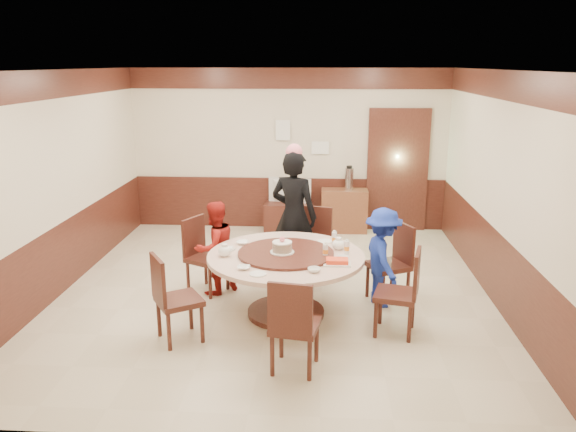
# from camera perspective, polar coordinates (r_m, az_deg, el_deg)

# --- Properties ---
(room) EXTENTS (6.00, 6.04, 2.84)m
(room) POSITION_cam_1_polar(r_m,az_deg,el_deg) (7.06, -1.32, 0.50)
(room) COLOR beige
(room) RESTS_ON ground
(banquet_table) EXTENTS (1.81, 1.81, 0.78)m
(banquet_table) POSITION_cam_1_polar(r_m,az_deg,el_deg) (6.55, -0.22, -5.72)
(banquet_table) COLOR #411B14
(banquet_table) RESTS_ON ground
(chair_0) EXTENTS (0.59, 0.59, 0.97)m
(chair_0) POSITION_cam_1_polar(r_m,az_deg,el_deg) (7.15, 10.26, -6.07)
(chair_0) COLOR #411B14
(chair_0) RESTS_ON ground
(chair_1) EXTENTS (0.55, 0.55, 0.97)m
(chair_1) POSITION_cam_1_polar(r_m,az_deg,el_deg) (7.76, 2.55, -4.11)
(chair_1) COLOR #411B14
(chair_1) RESTS_ON ground
(chair_2) EXTENTS (0.60, 0.59, 0.97)m
(chair_2) POSITION_cam_1_polar(r_m,az_deg,el_deg) (7.37, -8.31, -5.33)
(chair_2) COLOR #411B14
(chair_2) RESTS_ON ground
(chair_3) EXTENTS (0.61, 0.61, 0.97)m
(chair_3) POSITION_cam_1_polar(r_m,az_deg,el_deg) (6.17, -11.14, -9.70)
(chair_3) COLOR #411B14
(chair_3) RESTS_ON ground
(chair_4) EXTENTS (0.51, 0.52, 0.97)m
(chair_4) POSITION_cam_1_polar(r_m,az_deg,el_deg) (5.51, 0.65, -12.58)
(chair_4) COLOR #411B14
(chair_4) RESTS_ON ground
(chair_5) EXTENTS (0.54, 0.53, 0.97)m
(chair_5) POSITION_cam_1_polar(r_m,az_deg,el_deg) (6.31, 11.02, -9.09)
(chair_5) COLOR #411B14
(chair_5) RESTS_ON ground
(person_standing) EXTENTS (0.76, 0.64, 1.78)m
(person_standing) POSITION_cam_1_polar(r_m,az_deg,el_deg) (7.55, 0.61, -0.00)
(person_standing) COLOR black
(person_standing) RESTS_ON ground
(person_red) EXTENTS (0.74, 0.74, 1.21)m
(person_red) POSITION_cam_1_polar(r_m,az_deg,el_deg) (7.22, -7.41, -3.22)
(person_red) COLOR #A11B15
(person_red) RESTS_ON ground
(person_blue) EXTENTS (0.61, 0.87, 1.22)m
(person_blue) POSITION_cam_1_polar(r_m,az_deg,el_deg) (6.88, 9.59, -4.20)
(person_blue) COLOR #172D98
(person_blue) RESTS_ON ground
(birthday_cake) EXTENTS (0.28, 0.28, 0.19)m
(birthday_cake) POSITION_cam_1_polar(r_m,az_deg,el_deg) (6.43, -0.59, -3.16)
(birthday_cake) COLOR white
(birthday_cake) RESTS_ON banquet_table
(teapot_left) EXTENTS (0.17, 0.15, 0.13)m
(teapot_left) POSITION_cam_1_polar(r_m,az_deg,el_deg) (6.44, -6.44, -3.57)
(teapot_left) COLOR white
(teapot_left) RESTS_ON banquet_table
(teapot_right) EXTENTS (0.17, 0.15, 0.13)m
(teapot_right) POSITION_cam_1_polar(r_m,az_deg,el_deg) (6.65, 5.14, -2.90)
(teapot_right) COLOR white
(teapot_right) RESTS_ON banquet_table
(bowl_0) EXTENTS (0.15, 0.15, 0.04)m
(bowl_0) POSITION_cam_1_polar(r_m,az_deg,el_deg) (6.85, -4.64, -2.72)
(bowl_0) COLOR white
(bowl_0) RESTS_ON banquet_table
(bowl_1) EXTENTS (0.14, 0.14, 0.04)m
(bowl_1) POSITION_cam_1_polar(r_m,az_deg,el_deg) (5.95, 2.67, -5.49)
(bowl_1) COLOR white
(bowl_1) RESTS_ON banquet_table
(bowl_2) EXTENTS (0.14, 0.14, 0.03)m
(bowl_2) POSITION_cam_1_polar(r_m,az_deg,el_deg) (6.04, -4.52, -5.25)
(bowl_2) COLOR white
(bowl_2) RESTS_ON banquet_table
(bowl_3) EXTENTS (0.12, 0.12, 0.04)m
(bowl_3) POSITION_cam_1_polar(r_m,az_deg,el_deg) (6.34, 5.65, -4.23)
(bowl_3) COLOR white
(bowl_3) RESTS_ON banquet_table
(bowl_4) EXTENTS (0.16, 0.16, 0.04)m
(bowl_4) POSITION_cam_1_polar(r_m,az_deg,el_deg) (6.63, -6.24, -3.38)
(bowl_4) COLOR white
(bowl_4) RESTS_ON banquet_table
(saucer_near) EXTENTS (0.18, 0.18, 0.01)m
(saucer_near) POSITION_cam_1_polar(r_m,az_deg,el_deg) (5.89, -3.08, -5.90)
(saucer_near) COLOR white
(saucer_near) RESTS_ON banquet_table
(saucer_far) EXTENTS (0.18, 0.18, 0.01)m
(saucer_far) POSITION_cam_1_polar(r_m,az_deg,el_deg) (6.93, 3.77, -2.59)
(saucer_far) COLOR white
(saucer_far) RESTS_ON banquet_table
(shrimp_platter) EXTENTS (0.30, 0.20, 0.06)m
(shrimp_platter) POSITION_cam_1_polar(r_m,az_deg,el_deg) (6.18, 5.01, -4.67)
(shrimp_platter) COLOR white
(shrimp_platter) RESTS_ON banquet_table
(bottle_0) EXTENTS (0.06, 0.06, 0.16)m
(bottle_0) POSITION_cam_1_polar(r_m,az_deg,el_deg) (6.37, 3.82, -3.52)
(bottle_0) COLOR white
(bottle_0) RESTS_ON banquet_table
(bottle_1) EXTENTS (0.06, 0.06, 0.16)m
(bottle_1) POSITION_cam_1_polar(r_m,az_deg,el_deg) (6.50, 5.99, -3.20)
(bottle_1) COLOR white
(bottle_1) RESTS_ON banquet_table
(bottle_2) EXTENTS (0.06, 0.06, 0.16)m
(bottle_2) POSITION_cam_1_polar(r_m,az_deg,el_deg) (6.81, 4.73, -2.28)
(bottle_2) COLOR white
(bottle_2) RESTS_ON banquet_table
(tv_stand) EXTENTS (0.85, 0.45, 0.50)m
(tv_stand) POSITION_cam_1_polar(r_m,az_deg,el_deg) (9.91, 0.07, -0.08)
(tv_stand) COLOR #411B14
(tv_stand) RESTS_ON ground
(television) EXTENTS (0.76, 0.25, 0.44)m
(television) POSITION_cam_1_polar(r_m,az_deg,el_deg) (9.79, 0.07, 2.56)
(television) COLOR gray
(television) RESTS_ON tv_stand
(side_cabinet) EXTENTS (0.80, 0.40, 0.75)m
(side_cabinet) POSITION_cam_1_polar(r_m,az_deg,el_deg) (9.90, 5.72, 0.57)
(side_cabinet) COLOR brown
(side_cabinet) RESTS_ON ground
(thermos) EXTENTS (0.15, 0.15, 0.38)m
(thermos) POSITION_cam_1_polar(r_m,az_deg,el_deg) (9.77, 6.22, 3.76)
(thermos) COLOR silver
(thermos) RESTS_ON side_cabinet
(notice_left) EXTENTS (0.25, 0.00, 0.35)m
(notice_left) POSITION_cam_1_polar(r_m,az_deg,el_deg) (9.83, -0.52, 8.71)
(notice_left) COLOR white
(notice_left) RESTS_ON room
(notice_right) EXTENTS (0.30, 0.00, 0.22)m
(notice_right) POSITION_cam_1_polar(r_m,az_deg,el_deg) (9.84, 3.29, 6.93)
(notice_right) COLOR white
(notice_right) RESTS_ON room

